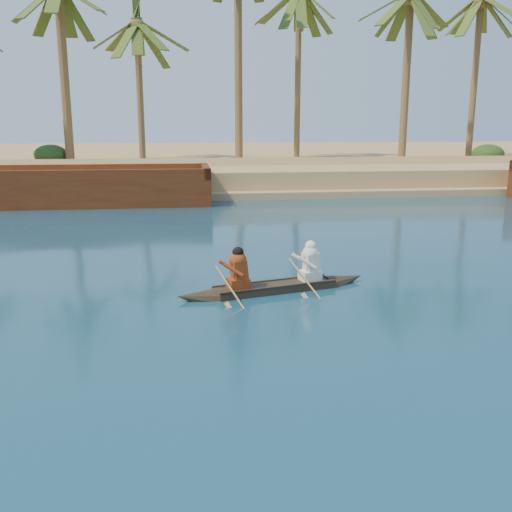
{
  "coord_description": "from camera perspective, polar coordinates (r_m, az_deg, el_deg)",
  "views": [
    {
      "loc": [
        -1.62,
        -6.09,
        3.69
      ],
      "look_at": [
        0.22,
        7.17,
        0.61
      ],
      "focal_mm": 40.0,
      "sensor_mm": 36.0,
      "label": 1
    }
  ],
  "objects": [
    {
      "name": "shrub_cluster",
      "position": [
        37.7,
        -5.5,
        9.14
      ],
      "size": [
        100.0,
        6.0,
        2.4
      ],
      "primitive_type": null,
      "color": "#254017",
      "rests_on": "ground"
    },
    {
      "name": "canoe",
      "position": [
        12.93,
        1.91,
        -2.49
      ],
      "size": [
        4.6,
        1.73,
        1.26
      ],
      "rotation": [
        0.0,
        0.0,
        0.25
      ],
      "color": "#33291B",
      "rests_on": "ground"
    },
    {
      "name": "ground",
      "position": [
        7.3,
        6.31,
        -17.48
      ],
      "size": [
        160.0,
        160.0,
        0.0
      ],
      "primitive_type": "plane",
      "color": "#0B2C49",
      "rests_on": "ground"
    },
    {
      "name": "sandy_embankment",
      "position": [
        53.09,
        -6.23,
        9.5
      ],
      "size": [
        150.0,
        51.0,
        1.5
      ],
      "color": "tan",
      "rests_on": "ground"
    },
    {
      "name": "barge_mid",
      "position": [
        28.61,
        -17.17,
        6.45
      ],
      "size": [
        12.33,
        4.2,
        2.05
      ],
      "rotation": [
        0.0,
        0.0,
        -0.01
      ],
      "color": "#5B2D13",
      "rests_on": "ground"
    },
    {
      "name": "palm_grove",
      "position": [
        41.34,
        -5.94,
        18.9
      ],
      "size": [
        110.0,
        14.0,
        16.0
      ],
      "primitive_type": null,
      "color": "#40571E",
      "rests_on": "ground"
    }
  ]
}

